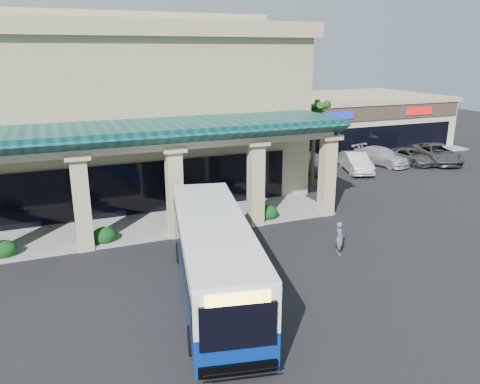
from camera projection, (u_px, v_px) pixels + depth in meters
name	position (u px, v px, depth m)	size (l,w,h in m)	color
ground	(272.00, 267.00, 20.82)	(110.00, 110.00, 0.00)	black
main_building	(56.00, 108.00, 30.48)	(30.80, 14.80, 11.35)	tan
arcade	(68.00, 186.00, 23.14)	(30.00, 6.20, 5.70)	#093838
strip_mall	(328.00, 120.00, 47.88)	(22.50, 12.50, 4.90)	beige
palm_0	(314.00, 139.00, 32.68)	(2.40, 2.40, 6.60)	#143C10
palm_1	(305.00, 137.00, 35.82)	(2.40, 2.40, 5.80)	#143C10
broadleaf_tree	(254.00, 135.00, 39.67)	(2.60, 2.60, 4.81)	#0C3811
transit_bus	(214.00, 258.00, 18.06)	(2.59, 11.11, 3.10)	navy
pedestrian	(339.00, 238.00, 21.99)	(0.58, 0.38, 1.60)	#4F5E71
car_silver	(311.00, 162.00, 37.18)	(1.87, 4.65, 1.58)	#BCBDC1
car_white	(356.00, 162.00, 37.05)	(1.64, 4.70, 1.55)	silver
car_red	(381.00, 156.00, 39.42)	(2.05, 5.04, 1.46)	#B7B6C0
car_gray	(411.00, 156.00, 39.80)	(2.14, 4.63, 1.29)	#44474A
car_extra	(437.00, 153.00, 40.14)	(2.63, 5.71, 1.59)	#424446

